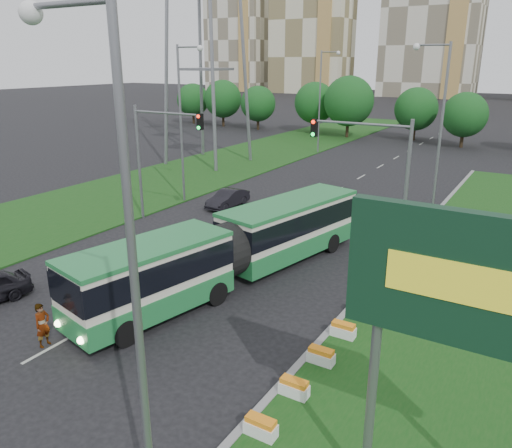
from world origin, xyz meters
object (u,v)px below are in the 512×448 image
Objects in this scene: car_left_far at (228,198)px; pedestrian at (43,325)px; traffic_mast_left at (155,146)px; articulated_bus at (232,247)px; traffic_mast_median at (378,167)px; billboard at (489,301)px; shopping_trolley at (93,329)px.

car_left_far is 20.85m from pedestrian.
articulated_bus is at bearing -29.46° from traffic_mast_left.
traffic_mast_median is 15.19m from traffic_mast_left.
articulated_bus is at bearing -52.94° from car_left_far.
articulated_bus is at bearing -22.27° from pedestrian.
shopping_trolley is at bearing 173.30° from billboard.
traffic_mast_left is 12.19× the size of shopping_trolley.
billboard is at bearing -33.55° from traffic_mast_left.
billboard is 1.94× the size of car_left_far.
traffic_mast_median reaches higher than pedestrian.
traffic_mast_median and traffic_mast_left have the same top height.
car_left_far is 2.24× the size of pedestrian.
traffic_mast_median is at bearing 3.77° from traffic_mast_left.
pedestrian is (-8.12, -15.78, -4.43)m from traffic_mast_median.
pedestrian is at bearing 179.18° from billboard.
traffic_mast_left is at bearing 117.41° from shopping_trolley.
traffic_mast_median is 16.71m from shopping_trolley.
traffic_mast_left is 16.96m from pedestrian.
traffic_mast_left is at bearing 146.45° from billboard.
pedestrian reaches higher than shopping_trolley.
car_left_far is 19.72m from shopping_trolley.
articulated_bus is at bearing 143.49° from billboard.
pedestrian is (7.03, -14.78, -4.43)m from traffic_mast_left.
traffic_mast_left reaches higher than pedestrian.
car_left_far is at bearing 161.04° from traffic_mast_median.
pedestrian is at bearing -117.24° from traffic_mast_median.
traffic_mast_median is 1.00× the size of traffic_mast_left.
articulated_bus is (9.97, -5.63, -3.54)m from traffic_mast_left.
billboard is 16.34m from articulated_bus.
traffic_mast_left is at bearing 162.78° from articulated_bus.
traffic_mast_median is at bearing -31.69° from pedestrian.
traffic_mast_median is 0.45× the size of articulated_bus.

